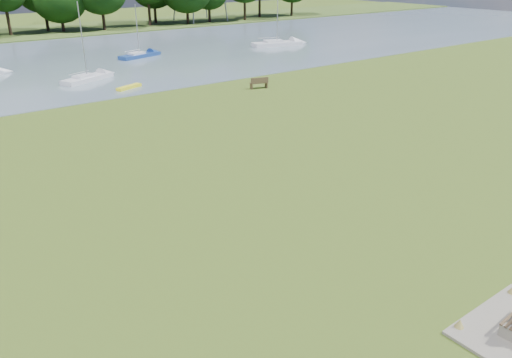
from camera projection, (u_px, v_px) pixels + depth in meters
ground at (258, 187)px, 25.97m from camera, size 220.00×220.00×0.00m
river at (36, 65)px, 56.78m from camera, size 220.00×40.00×0.10m
riverbank_bench at (259, 83)px, 46.11m from camera, size 1.79×0.99×1.06m
kayak at (129, 87)px, 46.10m from camera, size 2.72×1.55×0.27m
sailboat_0 at (276, 42)px, 69.75m from camera, size 7.34×3.59×8.24m
sailboat_2 at (87, 77)px, 49.01m from camera, size 5.74×3.77×7.42m
sailboat_4 at (139, 54)px, 61.17m from camera, size 5.70×3.03×6.22m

